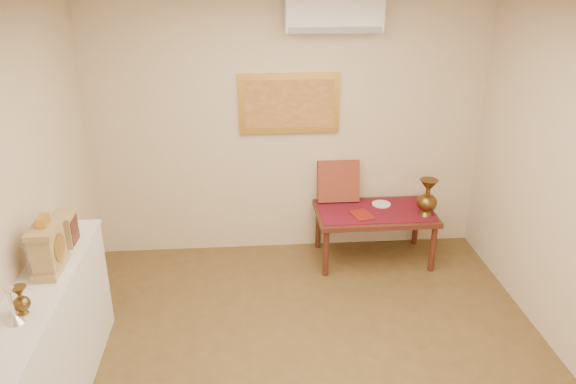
{
  "coord_description": "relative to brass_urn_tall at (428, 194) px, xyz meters",
  "views": [
    {
      "loc": [
        -0.45,
        -3.21,
        2.99
      ],
      "look_at": [
        -0.1,
        1.15,
        1.11
      ],
      "focal_mm": 35.0,
      "sensor_mm": 36.0,
      "label": 1
    }
  ],
  "objects": [
    {
      "name": "wall_back",
      "position": [
        -1.33,
        0.51,
        0.56
      ],
      "size": [
        4.0,
        0.02,
        2.7
      ],
      "primitive_type": "cube",
      "color": "beige",
      "rests_on": "ground"
    },
    {
      "name": "wooden_chest",
      "position": [
        -3.14,
        -1.14,
        0.32
      ],
      "size": [
        0.16,
        0.21,
        0.24
      ],
      "color": "tan",
      "rests_on": "display_ledge"
    },
    {
      "name": "menu",
      "position": [
        -0.64,
        0.03,
        -0.22
      ],
      "size": [
        0.24,
        0.29,
        0.01
      ],
      "primitive_type": "cube",
      "rotation": [
        0.0,
        0.0,
        0.29
      ],
      "color": "maroon",
      "rests_on": "table_cloth"
    },
    {
      "name": "cushion",
      "position": [
        -0.82,
        0.43,
        -0.01
      ],
      "size": [
        0.43,
        0.19,
        0.44
      ],
      "primitive_type": "cube",
      "rotation": [
        -0.21,
        0.0,
        0.0
      ],
      "color": "maroon",
      "rests_on": "table_cloth"
    },
    {
      "name": "painting",
      "position": [
        -1.33,
        0.48,
        0.81
      ],
      "size": [
        1.0,
        0.06,
        0.6
      ],
      "color": "gold",
      "rests_on": "wall_back"
    },
    {
      "name": "display_ledge",
      "position": [
        -3.16,
        -1.74,
        -0.3
      ],
      "size": [
        0.37,
        2.02,
        0.98
      ],
      "color": "white",
      "rests_on": "floor"
    },
    {
      "name": "ceiling",
      "position": [
        -1.33,
        -1.74,
        1.91
      ],
      "size": [
        4.5,
        4.5,
        0.0
      ],
      "primitive_type": "plane",
      "rotation": [
        3.14,
        0.0,
        0.0
      ],
      "color": "white",
      "rests_on": "ground"
    },
    {
      "name": "low_table",
      "position": [
        -0.48,
        0.14,
        -0.3
      ],
      "size": [
        1.2,
        0.7,
        0.55
      ],
      "color": "#4F2217",
      "rests_on": "floor"
    },
    {
      "name": "plate",
      "position": [
        -0.39,
        0.27,
        -0.22
      ],
      "size": [
        0.2,
        0.2,
        0.01
      ],
      "primitive_type": "cylinder",
      "color": "silver",
      "rests_on": "table_cloth"
    },
    {
      "name": "mantel_clock",
      "position": [
        -3.13,
        -1.51,
        0.37
      ],
      "size": [
        0.17,
        0.36,
        0.41
      ],
      "color": "tan",
      "rests_on": "display_ledge"
    },
    {
      "name": "brass_urn_tall",
      "position": [
        0.0,
        0.0,
        0.0
      ],
      "size": [
        0.2,
        0.2,
        0.46
      ],
      "primitive_type": null,
      "color": "brown",
      "rests_on": "table_cloth"
    },
    {
      "name": "candlestick",
      "position": [
        -3.17,
        -2.1,
        0.31
      ],
      "size": [
        0.11,
        0.11,
        0.24
      ],
      "primitive_type": null,
      "color": "silver",
      "rests_on": "display_ledge"
    },
    {
      "name": "ac_unit",
      "position": [
        -0.93,
        0.38,
        1.66
      ],
      "size": [
        0.9,
        0.25,
        0.3
      ],
      "color": "white",
      "rests_on": "wall_back"
    },
    {
      "name": "brass_urn_small",
      "position": [
        -3.15,
        -2.01,
        0.31
      ],
      "size": [
        0.11,
        0.11,
        0.24
      ],
      "primitive_type": null,
      "color": "brown",
      "rests_on": "display_ledge"
    },
    {
      "name": "table_cloth",
      "position": [
        -0.48,
        0.14,
        -0.23
      ],
      "size": [
        1.14,
        0.59,
        0.01
      ],
      "primitive_type": "cube",
      "color": "maroon",
      "rests_on": "low_table"
    }
  ]
}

